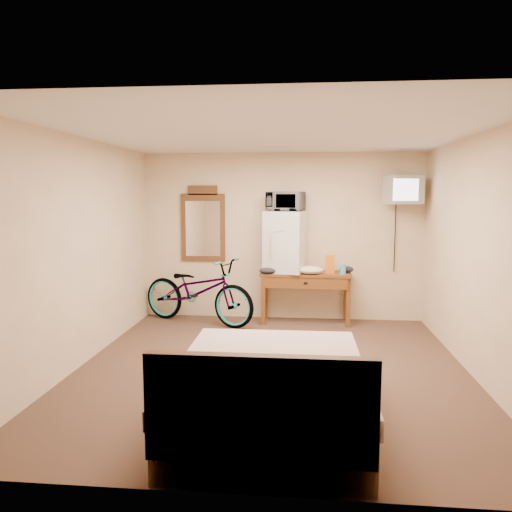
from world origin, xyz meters
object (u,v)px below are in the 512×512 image
object	(u,v)px
desk	(306,281)
bed	(270,393)
mini_fridge	(285,242)
wall_mirror	(203,225)
bicycle	(198,290)
microwave	(286,201)
blue_cup	(343,269)
crt_television	(403,190)

from	to	relation	value
desk	bed	bearing A→B (deg)	-94.84
mini_fridge	wall_mirror	xyz separation A→B (m)	(-1.26, 0.21, 0.23)
wall_mirror	bed	xyz separation A→B (m)	(1.28, -3.65, -1.13)
bicycle	microwave	bearing A→B (deg)	-58.74
microwave	bicycle	xyz separation A→B (m)	(-1.26, -0.21, -1.30)
microwave	bicycle	world-z (taller)	microwave
microwave	blue_cup	world-z (taller)	microwave
wall_mirror	bicycle	world-z (taller)	wall_mirror
mini_fridge	wall_mirror	distance (m)	1.30
blue_cup	wall_mirror	bearing A→B (deg)	170.79
microwave	wall_mirror	world-z (taller)	wall_mirror
mini_fridge	microwave	xyz separation A→B (m)	(0.00, 0.00, 0.59)
desk	wall_mirror	size ratio (longest dim) A/B	1.16
crt_television	bed	bearing A→B (deg)	-115.70
desk	blue_cup	size ratio (longest dim) A/B	9.21
blue_cup	desk	bearing A→B (deg)	172.69
crt_television	bicycle	xyz separation A→B (m)	(-2.91, -0.17, -1.46)
desk	mini_fridge	distance (m)	0.65
bed	wall_mirror	bearing A→B (deg)	109.31
blue_cup	wall_mirror	size ratio (longest dim) A/B	0.13
blue_cup	wall_mirror	world-z (taller)	wall_mirror
blue_cup	bicycle	xyz separation A→B (m)	(-2.10, -0.08, -0.34)
crt_television	bicycle	distance (m)	3.26
crt_television	wall_mirror	bearing A→B (deg)	175.08
desk	wall_mirror	distance (m)	1.78
crt_television	wall_mirror	distance (m)	2.97
wall_mirror	bed	size ratio (longest dim) A/B	0.57
blue_cup	bed	xyz separation A→B (m)	(-0.82, -3.31, -0.53)
desk	wall_mirror	xyz separation A→B (m)	(-1.56, 0.27, 0.80)
desk	microwave	distance (m)	1.20
blue_cup	bicycle	size ratio (longest dim) A/B	0.08
microwave	bed	distance (m)	3.75
bicycle	bed	bearing A→B (deg)	-136.64
mini_fridge	blue_cup	size ratio (longest dim) A/B	6.20
mini_fridge	crt_television	distance (m)	1.81
wall_mirror	blue_cup	bearing A→B (deg)	-9.21
blue_cup	crt_television	xyz separation A→B (m)	(0.82, 0.09, 1.12)
desk	bicycle	bearing A→B (deg)	-174.61
wall_mirror	bicycle	bearing A→B (deg)	-90.09
blue_cup	wall_mirror	xyz separation A→B (m)	(-2.10, 0.34, 0.61)
crt_television	blue_cup	bearing A→B (deg)	-173.77
mini_fridge	wall_mirror	world-z (taller)	wall_mirror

